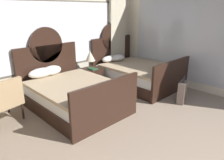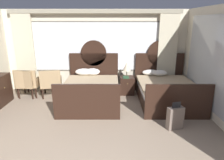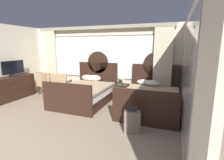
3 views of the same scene
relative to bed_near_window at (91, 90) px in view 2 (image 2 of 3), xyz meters
name	(u,v)px [view 2 (image 2 of 3)]	position (x,y,z in m)	size (l,w,h in m)	color
wall_back_window	(96,49)	(0.09, 1.10, 1.06)	(5.98, 0.22, 2.70)	beige
bed_near_window	(91,90)	(0.00, 0.00, 0.00)	(1.62, 2.20, 1.73)	black
bed_near_mirror	(165,90)	(2.22, -0.01, 0.00)	(1.62, 2.20, 1.73)	black
nightstand_between_beds	(126,85)	(1.11, 0.67, -0.07)	(0.46, 0.48, 0.58)	black
table_lamp_on_nightstand	(126,67)	(1.10, 0.71, 0.56)	(0.27, 0.27, 0.49)	brown
book_on_nightstand	(125,77)	(1.07, 0.58, 0.23)	(0.18, 0.26, 0.03)	#285133
armchair_by_window_left	(50,82)	(-1.31, 0.40, 0.13)	(0.73, 0.73, 0.90)	tan
armchair_by_window_centre	(27,82)	(-2.06, 0.40, 0.13)	(0.74, 0.74, 0.90)	tan
armchair_by_window_right	(27,82)	(-2.03, 0.40, 0.13)	(0.66, 0.66, 0.90)	tan
suitcase_on_floor	(174,118)	(2.03, -1.57, -0.09)	(0.39, 0.24, 0.64)	#75665B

